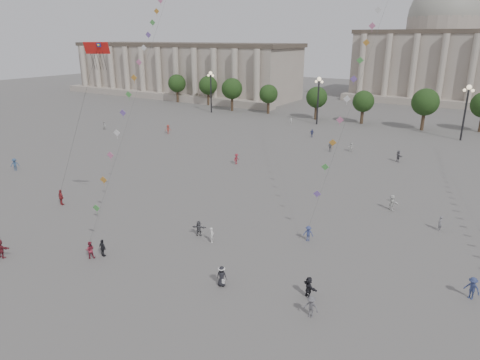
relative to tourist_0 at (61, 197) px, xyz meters
The scene contains 31 objects.
ground 22.45m from the tourist_0, 18.21° to the right, with size 360.00×360.00×0.00m, color #54524F.
hall_west 102.41m from the tourist_0, 121.72° to the left, with size 84.00×26.22×17.20m.
hall_central 124.76m from the tourist_0, 80.11° to the left, with size 48.30×34.30×35.50m.
tree_row 74.25m from the tourist_0, 73.30° to the left, with size 137.12×5.12×8.00m.
lamp_post_far_west 67.60m from the tourist_0, 110.61° to the left, with size 2.00×0.90×10.65m.
lamp_post_mid_west 63.63m from the tourist_0, 84.28° to the left, with size 2.00×0.90×10.65m.
lamp_post_mid_east 72.99m from the tourist_0, 60.04° to the left, with size 2.00×0.90×10.65m.
person_crowd_0 51.13m from the tourist_0, 77.92° to the left, with size 0.96×0.40×1.63m, color navy.
person_crowd_1 44.56m from the tourist_0, 132.75° to the left, with size 0.87×0.68×1.80m, color #B4B3AF.
person_crowd_2 40.06m from the tourist_0, 113.09° to the left, with size 1.22×0.70×1.89m, color #9E352B.
person_crowd_3 32.90m from the tourist_0, ahead, with size 1.62×0.52×1.75m, color black.
person_crowd_4 48.10m from the tourist_0, 64.11° to the left, with size 1.42×0.45×1.53m, color white.
person_crowd_5 18.68m from the tourist_0, 164.41° to the left, with size 1.22×0.70×1.89m, color #334E73.
person_crowd_6 34.23m from the tourist_0, ahead, with size 1.09×0.63×1.69m, color #58585C.
person_crowd_7 39.12m from the tourist_0, 30.13° to the left, with size 1.71×0.54×1.84m, color silver.
person_crowd_10 59.09m from the tourist_0, 88.39° to the left, with size 0.60×0.39×1.63m, color silver.
person_crowd_12 50.50m from the tourist_0, 54.08° to the left, with size 1.78×0.57×1.91m, color slate.
person_crowd_13 21.07m from the tourist_0, ahead, with size 0.57×0.37×1.56m, color white.
person_crowd_14 43.75m from the tourist_0, ahead, with size 1.19×0.68×1.84m, color navy.
person_crowd_16 45.03m from the tourist_0, 66.56° to the left, with size 0.95×0.40×1.62m, color slate.
person_crowd_17 27.13m from the tourist_0, 72.18° to the left, with size 1.09×0.63×1.69m, color maroon.
person_crowd_18 19.16m from the tourist_0, ahead, with size 1.48×0.47×1.60m, color #56575B.
person_crowd_19 42.83m from the tourist_0, 22.93° to the left, with size 0.58×0.38×1.59m, color slate.
tourist_0 is the anchor object (origin of this frame).
tourist_1 15.42m from the tourist_0, 22.66° to the right, with size 0.98×0.41×1.68m, color black.
tourist_2 12.93m from the tourist_0, 59.32° to the right, with size 1.68×0.53×1.81m, color maroon.
kite_flyer_0 15.13m from the tourist_0, 26.63° to the right, with size 0.80×0.62×1.65m, color maroon.
kite_flyer_1 29.72m from the tourist_0, 13.74° to the left, with size 1.03×0.59×1.59m, color navy.
hat_person 26.58m from the tourist_0, ahead, with size 0.96×0.74×1.74m.
dragon_kite 20.11m from the tourist_0, ahead, with size 6.87×1.83×20.38m.
kite_train_west 26.82m from the tourist_0, 85.18° to the left, with size 23.03×43.75×62.73m.
Camera 1 is at (22.39, -21.80, 19.23)m, focal length 32.00 mm.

